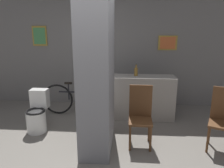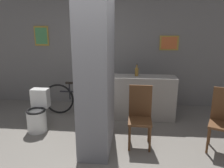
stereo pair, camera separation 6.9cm
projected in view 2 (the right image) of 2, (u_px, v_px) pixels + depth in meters
name	position (u px, v px, depth m)	size (l,w,h in m)	color
ground_plane	(85.00, 163.00, 3.18)	(14.00, 14.00, 0.00)	slate
wall_back	(106.00, 53.00, 5.37)	(8.00, 0.09, 2.60)	gray
pillar_center	(97.00, 68.00, 3.38)	(0.49, 1.13, 2.60)	gray
counter_shelf	(143.00, 97.00, 4.65)	(1.33, 0.44, 0.93)	gray
toilet	(38.00, 114.00, 4.15)	(0.36, 0.52, 0.76)	white
chair_near_pillar	(140.00, 114.00, 3.58)	(0.38, 0.38, 1.00)	brown
chair_by_doorway	(223.00, 118.00, 3.43)	(0.50, 0.50, 1.00)	brown
bicycle	(82.00, 99.00, 4.87)	(1.74, 0.42, 0.74)	black
bottle_tall	(137.00, 71.00, 4.54)	(0.08, 0.08, 0.26)	olive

